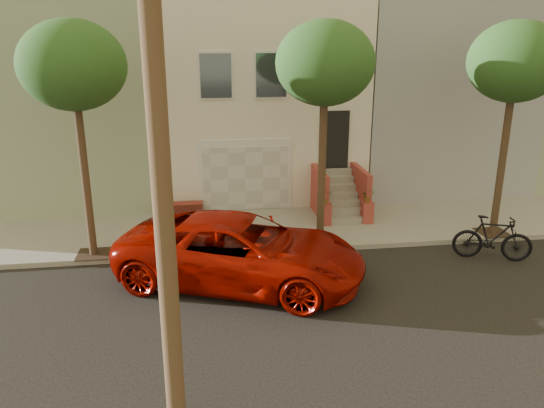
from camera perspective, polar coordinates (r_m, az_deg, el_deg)
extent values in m
plane|color=black|center=(12.39, 4.64, -11.64)|extent=(90.00, 90.00, 0.00)
cube|color=gray|center=(17.13, 0.77, -2.67)|extent=(40.00, 3.70, 0.15)
cube|color=beige|center=(21.97, -1.58, 11.52)|extent=(7.00, 8.00, 7.00)
cube|color=gray|center=(22.26, -19.57, 10.60)|extent=(6.50, 8.00, 7.00)
cube|color=gray|center=(23.72, 15.31, 11.38)|extent=(6.50, 8.00, 7.00)
cube|color=silver|center=(18.40, -2.89, 3.10)|extent=(3.20, 0.12, 2.50)
cube|color=silver|center=(18.36, -2.86, 2.75)|extent=(2.90, 0.06, 2.20)
cube|color=gray|center=(16.99, -2.24, -2.55)|extent=(3.20, 3.70, 0.02)
cube|color=#9C382A|center=(18.32, -9.61, -0.56)|extent=(1.40, 0.45, 0.44)
cube|color=black|center=(18.62, 6.68, 6.81)|extent=(1.00, 0.06, 2.00)
cube|color=#3F4751|center=(17.73, -6.02, 13.46)|extent=(1.00, 0.06, 1.40)
cube|color=silver|center=(17.75, -6.03, 13.47)|extent=(1.15, 0.05, 1.55)
cube|color=#3F4751|center=(17.89, -0.09, 13.60)|extent=(1.00, 0.06, 1.40)
cube|color=silver|center=(17.91, -0.10, 13.60)|extent=(1.15, 0.05, 1.55)
cube|color=#3F4751|center=(18.23, 5.69, 13.59)|extent=(1.00, 0.06, 1.40)
cube|color=silver|center=(18.24, 5.67, 13.60)|extent=(1.15, 0.05, 1.55)
cube|color=gray|center=(17.55, 7.87, -1.72)|extent=(1.20, 0.28, 0.20)
cube|color=gray|center=(17.74, 7.66, -0.81)|extent=(1.20, 0.28, 0.20)
cube|color=gray|center=(17.94, 7.44, 0.08)|extent=(1.20, 0.28, 0.20)
cube|color=gray|center=(18.13, 7.24, 0.95)|extent=(1.20, 0.28, 0.20)
cube|color=gray|center=(18.34, 7.04, 1.80)|extent=(1.20, 0.28, 0.20)
cube|color=gray|center=(18.54, 6.84, 2.63)|extent=(1.20, 0.28, 0.20)
cube|color=gray|center=(18.75, 6.65, 3.45)|extent=(1.20, 0.28, 0.20)
cube|color=#993832|center=(17.94, 5.09, 1.17)|extent=(0.18, 1.96, 1.60)
cube|color=#993832|center=(18.30, 9.37, 1.33)|extent=(0.18, 1.96, 1.60)
cube|color=#993832|center=(17.26, 5.70, -1.10)|extent=(0.35, 0.35, 0.70)
imported|color=#214A1A|center=(17.08, 5.76, 0.72)|extent=(0.40, 0.35, 0.45)
cube|color=#993832|center=(17.64, 10.13, -0.88)|extent=(0.35, 0.35, 0.70)
imported|color=#214A1A|center=(17.46, 10.23, 0.91)|extent=(0.41, 0.35, 0.45)
cube|color=#2D2116|center=(15.86, -18.50, -5.07)|extent=(0.90, 0.90, 0.02)
cylinder|color=#332517|center=(15.20, -19.27, 2.23)|extent=(0.22, 0.22, 4.20)
ellipsoid|color=#214A1A|center=(14.73, -20.51, 13.72)|extent=(2.70, 2.57, 2.29)
cube|color=#2D2116|center=(15.96, 5.13, -4.03)|extent=(0.90, 0.90, 0.02)
cylinder|color=#332517|center=(15.30, 5.34, 3.27)|extent=(0.22, 0.22, 4.20)
ellipsoid|color=#214A1A|center=(14.83, 5.69, 14.75)|extent=(2.70, 2.57, 2.29)
cube|color=#2D2116|center=(17.98, 22.49, -2.81)|extent=(0.90, 0.90, 0.02)
cylinder|color=#332517|center=(17.40, 23.30, 3.66)|extent=(0.22, 0.22, 4.20)
ellipsoid|color=#214A1A|center=(16.98, 24.59, 13.67)|extent=(2.70, 2.57, 2.29)
cylinder|color=#453520|center=(7.39, -12.17, 8.96)|extent=(0.30, 0.30, 10.00)
imported|color=#900A01|center=(13.45, -3.27, -5.04)|extent=(6.80, 4.94, 1.72)
imported|color=black|center=(16.08, 22.50, -3.37)|extent=(2.19, 1.33, 1.27)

